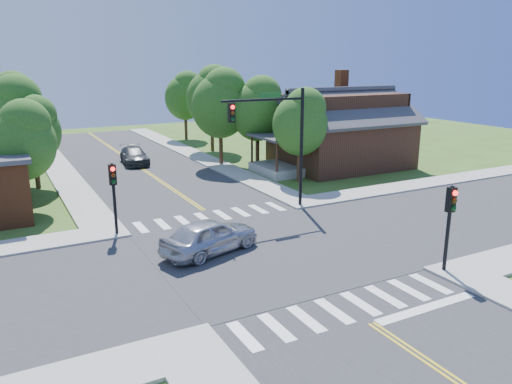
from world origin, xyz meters
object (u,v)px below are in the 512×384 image
signal_mast_ne (277,130)px  car_silver (210,237)px  signal_pole_se (450,213)px  house_ne (340,127)px  signal_pole_nw (113,186)px  car_dgrey (134,156)px

signal_mast_ne → car_silver: signal_mast_ne is taller
signal_pole_se → house_ne: 22.03m
house_ne → car_silver: house_ne is taller
signal_pole_se → signal_pole_nw: 15.84m
car_silver → house_ne: bearing=-70.4°
signal_mast_ne → signal_pole_se: (1.69, -11.21, -2.19)m
car_silver → car_dgrey: (2.32, 22.17, -0.11)m
signal_mast_ne → signal_pole_nw: bearing=-179.9°
signal_mast_ne → car_dgrey: size_ratio=1.40×
house_ne → car_dgrey: size_ratio=2.55×
car_dgrey → signal_pole_nw: bearing=-102.0°
signal_pole_se → house_ne: (9.51, 19.86, 0.67)m
signal_pole_se → car_silver: signal_pole_se is taller
signal_pole_se → car_silver: (-7.92, 6.73, -1.84)m
signal_mast_ne → signal_pole_nw: 9.76m
signal_pole_nw → house_ne: 22.45m
signal_mast_ne → signal_pole_nw: size_ratio=1.89×
signal_mast_ne → signal_pole_se: size_ratio=1.89×
signal_mast_ne → signal_pole_nw: signal_mast_ne is taller
house_ne → signal_pole_nw: bearing=-157.3°
car_silver → signal_mast_ne: bearing=-71.6°
house_ne → car_silver: size_ratio=2.50×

